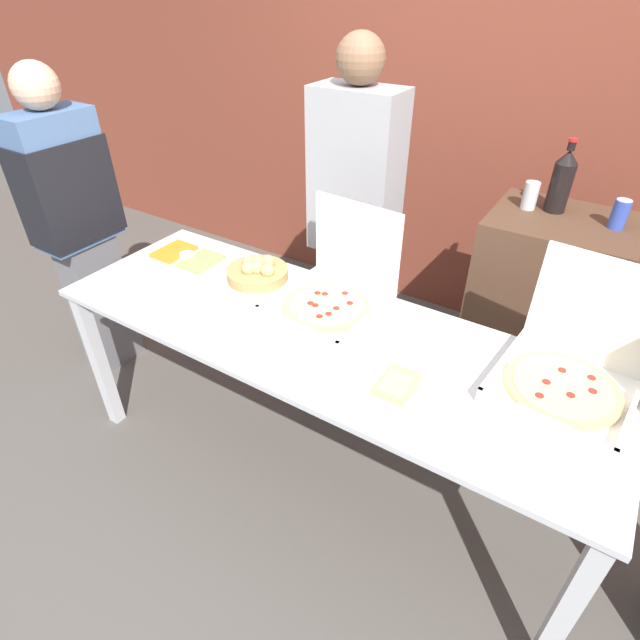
% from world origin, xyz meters
% --- Properties ---
extents(ground_plane, '(16.00, 16.00, 0.00)m').
position_xyz_m(ground_plane, '(0.00, 0.00, 0.00)').
color(ground_plane, '#514C47').
extents(brick_wall_behind, '(10.00, 0.06, 2.80)m').
position_xyz_m(brick_wall_behind, '(0.00, 1.70, 1.40)').
color(brick_wall_behind, brown).
rests_on(brick_wall_behind, ground_plane).
extents(buffet_table, '(2.29, 0.76, 0.83)m').
position_xyz_m(buffet_table, '(0.00, 0.00, 0.73)').
color(buffet_table, silver).
rests_on(buffet_table, ground_plane).
extents(pizza_box_near_right, '(0.46, 0.48, 0.42)m').
position_xyz_m(pizza_box_near_right, '(0.88, 0.18, 0.90)').
color(pizza_box_near_right, white).
rests_on(pizza_box_near_right, buffet_table).
extents(pizza_box_far_left, '(0.44, 0.46, 0.41)m').
position_xyz_m(pizza_box_far_left, '(-0.04, 0.17, 0.90)').
color(pizza_box_far_left, white).
rests_on(pizza_box_far_left, buffet_table).
extents(paper_plate_front_left, '(0.23, 0.23, 0.03)m').
position_xyz_m(paper_plate_front_left, '(0.40, -0.14, 0.84)').
color(paper_plate_front_left, white).
rests_on(paper_plate_front_left, buffet_table).
extents(veggie_tray, '(0.41, 0.24, 0.05)m').
position_xyz_m(veggie_tray, '(-0.84, 0.12, 0.85)').
color(veggie_tray, white).
rests_on(veggie_tray, buffet_table).
extents(bread_basket, '(0.28, 0.28, 0.10)m').
position_xyz_m(bread_basket, '(-0.46, 0.19, 0.87)').
color(bread_basket, tan).
rests_on(bread_basket, buffet_table).
extents(sideboard_podium, '(0.62, 0.53, 1.10)m').
position_xyz_m(sideboard_podium, '(0.67, 0.96, 0.55)').
color(sideboard_podium, '#4C3323').
rests_on(sideboard_podium, ground_plane).
extents(soda_bottle, '(0.09, 0.09, 0.32)m').
position_xyz_m(soda_bottle, '(0.60, 1.03, 1.24)').
color(soda_bottle, black).
rests_on(soda_bottle, sideboard_podium).
extents(soda_can_silver, '(0.07, 0.07, 0.12)m').
position_xyz_m(soda_can_silver, '(0.49, 1.00, 1.16)').
color(soda_can_silver, silver).
rests_on(soda_can_silver, sideboard_podium).
extents(soda_can_colored, '(0.07, 0.07, 0.12)m').
position_xyz_m(soda_can_colored, '(0.86, 0.98, 1.16)').
color(soda_can_colored, '#334CB2').
rests_on(soda_can_colored, sideboard_podium).
extents(person_guest_cap, '(0.40, 0.22, 1.81)m').
position_xyz_m(person_guest_cap, '(-0.20, 0.62, 0.95)').
color(person_guest_cap, black).
rests_on(person_guest_cap, ground_plane).
extents(person_server_vest, '(0.24, 0.42, 1.68)m').
position_xyz_m(person_server_vest, '(-1.54, 0.02, 0.94)').
color(person_server_vest, slate).
rests_on(person_server_vest, ground_plane).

